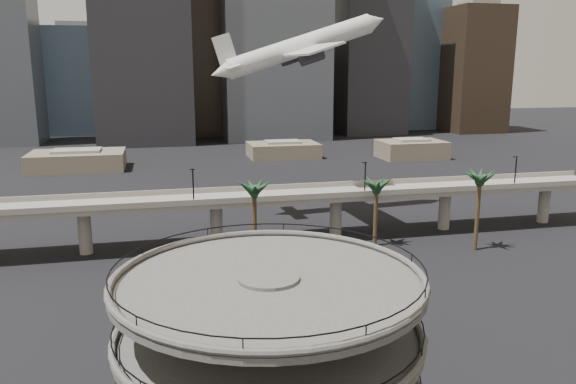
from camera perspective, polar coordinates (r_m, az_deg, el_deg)
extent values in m
cylinder|color=#494744|center=(43.56, -1.89, -18.76)|extent=(4.40, 4.40, 16.50)
torus|color=#494744|center=(43.43, -1.89, -18.48)|extent=(22.20, 22.20, 0.50)
torus|color=black|center=(43.03, -1.90, -17.57)|extent=(21.80, 21.80, 0.10)
cylinder|color=#494744|center=(41.73, -1.93, -14.33)|extent=(22.00, 22.00, 0.45)
torus|color=#494744|center=(41.52, -1.93, -13.74)|extent=(22.20, 22.20, 0.50)
torus|color=black|center=(41.17, -1.94, -12.74)|extent=(21.80, 21.80, 0.10)
cylinder|color=#494744|center=(40.09, -1.97, -9.22)|extent=(22.00, 22.00, 0.45)
torus|color=#494744|center=(39.91, -1.98, -8.58)|extent=(22.20, 22.20, 0.50)
torus|color=black|center=(39.63, -1.98, -7.50)|extent=(21.80, 21.80, 0.10)
cube|color=gray|center=(100.23, -1.09, -0.55)|extent=(130.00, 9.00, 0.90)
cube|color=gray|center=(95.74, -0.54, -0.61)|extent=(130.00, 0.30, 1.00)
cube|color=gray|center=(104.34, -1.60, 0.48)|extent=(130.00, 0.30, 1.00)
cylinder|color=gray|center=(100.11, -19.94, -3.81)|extent=(2.20, 2.20, 8.00)
cylinder|color=gray|center=(99.67, -7.29, -3.22)|extent=(2.20, 2.20, 8.00)
cylinder|color=gray|center=(104.00, 4.87, -2.49)|extent=(2.20, 2.20, 8.00)
cylinder|color=gray|center=(112.53, 15.61, -1.76)|extent=(2.20, 2.20, 8.00)
cylinder|color=gray|center=(124.42, 24.56, -1.10)|extent=(2.20, 2.20, 8.00)
cylinder|color=black|center=(93.68, -9.60, 0.54)|extent=(0.24, 0.24, 6.00)
cylinder|color=black|center=(99.89, 7.83, 1.34)|extent=(0.24, 0.24, 6.00)
cylinder|color=black|center=(113.92, 22.11, 1.91)|extent=(0.24, 0.24, 6.00)
cylinder|color=#4B3920|center=(89.17, -3.41, -3.50)|extent=(0.70, 0.70, 12.15)
ellipsoid|color=#19381F|center=(87.61, -3.46, 0.57)|extent=(4.40, 4.40, 2.00)
cylinder|color=#4B3920|center=(98.88, 8.88, -2.43)|extent=(0.70, 0.70, 10.80)
ellipsoid|color=#19381F|center=(97.57, 9.00, 0.86)|extent=(4.40, 4.40, 2.00)
cylinder|color=#4B3920|center=(100.57, 18.68, -2.17)|extent=(0.70, 0.70, 12.60)
ellipsoid|color=#19381F|center=(99.17, 18.95, 1.58)|extent=(4.40, 4.40, 2.00)
cube|color=#645949|center=(184.42, -20.60, 3.00)|extent=(28.00, 18.00, 5.50)
cube|color=gray|center=(183.97, -20.67, 3.96)|extent=(14.00, 9.00, 0.80)
cube|color=#645949|center=(197.17, -0.51, 4.29)|extent=(24.00, 16.00, 5.00)
cube|color=gray|center=(196.78, -0.51, 5.12)|extent=(12.00, 8.00, 0.80)
cube|color=#645949|center=(199.70, 12.43, 4.25)|extent=(22.00, 15.00, 6.00)
cube|color=gray|center=(199.26, 12.47, 5.21)|extent=(11.00, 7.50, 0.80)
cube|color=#484D55|center=(257.83, -27.16, 13.19)|extent=(26.00, 24.00, 79.51)
cube|color=#3C4D5D|center=(287.78, -20.28, 10.50)|extent=(30.00, 30.00, 48.93)
cube|color=gray|center=(288.38, -20.67, 15.59)|extent=(16.50, 16.50, 2.40)
cube|color=black|center=(241.98, -14.80, 18.13)|extent=(38.00, 30.00, 112.13)
cube|color=#2C2218|center=(267.19, -7.84, 15.65)|extent=(28.00, 26.00, 91.74)
cube|color=gray|center=(290.58, 2.06, 10.66)|extent=(24.00, 24.00, 42.81)
cube|color=gray|center=(290.75, 2.10, 15.12)|extent=(13.20, 13.20, 2.40)
cube|color=black|center=(274.31, 8.35, 16.08)|extent=(30.00, 28.00, 96.84)
cube|color=#3C4D5D|center=(302.65, 11.77, 13.19)|extent=(34.00, 30.00, 71.35)
cube|color=#2C2218|center=(292.05, 18.36, 11.66)|extent=(26.00, 26.00, 59.12)
cube|color=gray|center=(293.56, 18.79, 17.66)|extent=(14.30, 14.30, 2.40)
cube|color=gray|center=(303.18, -5.82, 10.29)|extent=(22.00, 22.00, 38.73)
cube|color=gray|center=(303.12, -5.91, 14.18)|extent=(12.10, 12.10, 2.40)
cylinder|color=silver|center=(116.49, 1.29, 14.61)|extent=(31.26, 6.68, 13.19)
cone|color=silver|center=(123.19, 8.90, 16.76)|extent=(5.26, 4.43, 5.00)
cone|color=silver|center=(112.09, -6.90, 11.96)|extent=(5.09, 3.97, 4.58)
cube|color=silver|center=(116.18, 0.87, 14.13)|extent=(9.90, 33.97, 2.54)
cube|color=silver|center=(112.49, -5.89, 12.54)|extent=(3.59, 11.35, 1.07)
cube|color=silver|center=(112.35, -6.41, 14.05)|extent=(5.26, 0.84, 6.93)
cylinder|color=#28272C|center=(122.29, 0.38, 13.43)|extent=(5.31, 2.67, 3.53)
cylinder|color=#28272C|center=(110.70, 2.43, 13.52)|extent=(5.31, 2.67, 3.53)
imported|color=maroon|center=(67.22, 11.97, -14.11)|extent=(5.09, 2.95, 1.63)
imported|color=black|center=(68.12, 10.27, -13.76)|extent=(4.24, 1.49, 1.39)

